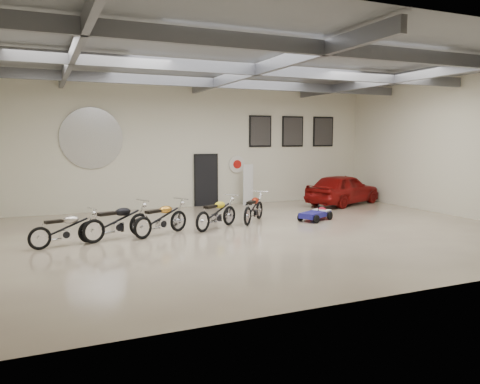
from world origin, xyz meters
name	(u,v)px	position (x,y,z in m)	size (l,w,h in m)	color
floor	(256,233)	(0.00, 0.00, 0.00)	(16.00, 12.00, 0.01)	#B7A88B
ceiling	(257,61)	(0.00, 0.00, 5.00)	(16.00, 12.00, 0.01)	slate
back_wall	(194,146)	(0.00, 6.00, 2.50)	(16.00, 0.02, 5.00)	beige
right_wall	(458,147)	(8.00, 0.00, 2.50)	(0.02, 12.00, 5.00)	beige
ceiling_beams	(257,70)	(0.00, 0.00, 4.75)	(15.80, 11.80, 0.32)	slate
door	(206,181)	(0.50, 5.95, 1.05)	(0.92, 0.08, 2.10)	black
logo_plaque	(91,138)	(-4.00, 5.95, 2.80)	(2.30, 0.06, 1.16)	silver
poster_left	(260,131)	(3.00, 5.96, 3.10)	(1.05, 0.08, 1.35)	black
poster_mid	(293,131)	(4.60, 5.96, 3.10)	(1.05, 0.08, 1.35)	black
poster_right	(323,132)	(6.20, 5.96, 3.10)	(1.05, 0.08, 1.35)	black
oil_sign	(237,164)	(1.90, 5.95, 1.70)	(0.72, 0.10, 0.72)	white
banner_stand	(248,184)	(2.22, 5.50, 0.88)	(0.48, 0.19, 1.77)	white
motorcycle_silver	(65,228)	(-5.30, 0.42, 0.47)	(1.83, 0.57, 0.95)	silver
motorcycle_black	(117,221)	(-3.92, 0.72, 0.53)	(2.03, 0.63, 1.06)	silver
motorcycle_gold	(161,218)	(-2.66, 0.81, 0.51)	(1.96, 0.61, 1.02)	silver
motorcycle_yellow	(216,213)	(-0.84, 1.10, 0.51)	(1.95, 0.60, 1.01)	silver
motorcycle_red	(254,208)	(0.69, 1.66, 0.50)	(1.91, 0.59, 0.99)	silver
go_kart	(317,212)	(2.89, 1.18, 0.29)	(1.58, 0.71, 0.57)	navy
vintage_car	(343,189)	(5.96, 4.00, 0.65)	(3.84, 1.55, 1.31)	maroon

